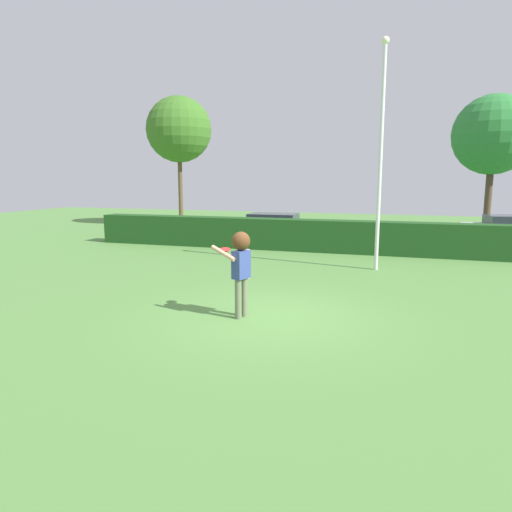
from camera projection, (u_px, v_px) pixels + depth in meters
The scene contains 8 objects.
ground_plane at pixel (265, 317), 9.86m from camera, with size 60.00×60.00×0.00m, color #548740.
person at pixel (241, 261), 9.61m from camera, with size 0.84×0.54×1.81m.
frisbee at pixel (224, 250), 10.05m from camera, with size 0.26×0.26×0.07m.
lamppost at pixel (381, 147), 14.31m from camera, with size 0.24×0.24×7.04m.
hedge_row at pixel (333, 236), 18.42m from camera, with size 20.56×0.90×1.26m, color #1D491B.
parked_car_blue at pixel (273, 225), 22.04m from camera, with size 4.23×1.87×1.25m.
maple_tree at pixel (493, 135), 23.86m from camera, with size 4.06×4.06×7.12m.
willow_tree at pixel (179, 130), 28.06m from camera, with size 3.92×3.92×7.75m.
Camera 1 is at (2.75, -9.11, 2.89)m, focal length 32.76 mm.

